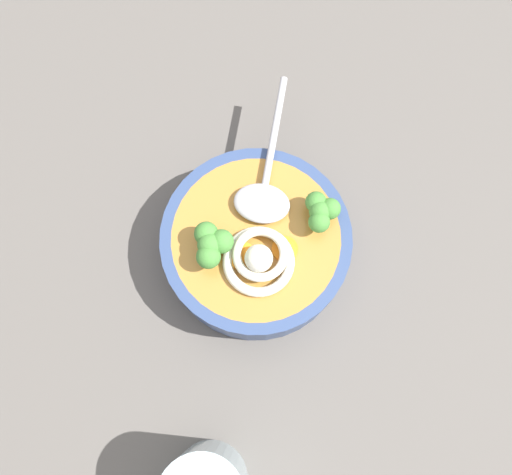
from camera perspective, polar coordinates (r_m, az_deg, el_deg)
table_slab at (r=68.12cm, az=-2.67°, el=0.77°), size 91.12×91.12×3.34cm
soup_bowl at (r=62.27cm, az=0.00°, el=-0.77°), size 20.45×20.45×6.70cm
noodle_pile at (r=57.52cm, az=0.32°, el=-2.17°), size 8.25×8.09×3.32cm
soup_spoon at (r=59.83cm, az=0.81°, el=4.73°), size 16.86×10.87×1.60cm
broccoli_floret_rear at (r=58.04cm, az=6.63°, el=2.67°), size 4.40×3.79×3.48cm
broccoli_floret_center at (r=56.62cm, az=-4.54°, el=-0.68°), size 4.89×4.21×3.87cm
carrot_slice_right at (r=58.27cm, az=-1.91°, el=-2.00°), size 2.98×2.98×0.75cm
carrot_slice_far at (r=58.66cm, az=2.94°, el=-1.18°), size 2.75×2.75×0.46cm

